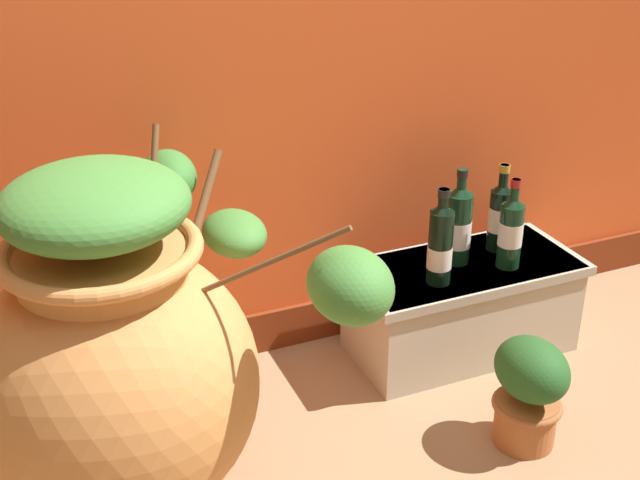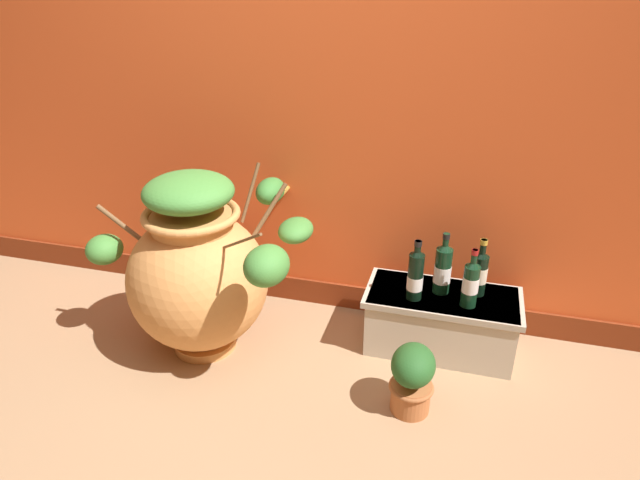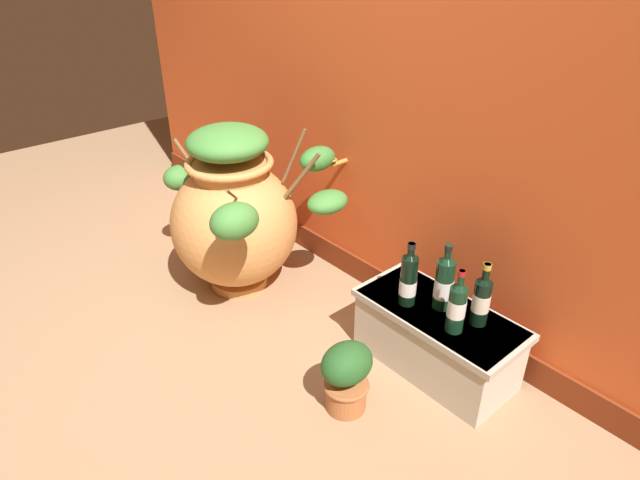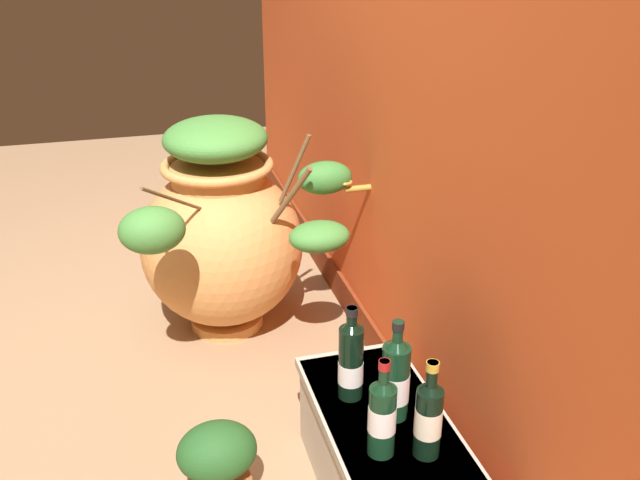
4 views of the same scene
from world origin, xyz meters
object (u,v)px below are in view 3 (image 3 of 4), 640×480
potted_shrub (347,375)px  wine_bottle_left (457,305)px  wine_bottle_back (482,298)px  terracotta_urn (235,214)px  wine_bottle_middle (409,278)px  wine_bottle_right (444,281)px

potted_shrub → wine_bottle_left: bearing=64.6°
wine_bottle_left → wine_bottle_back: 0.12m
terracotta_urn → potted_shrub: (1.03, -0.18, -0.26)m
terracotta_urn → wine_bottle_middle: bearing=13.2°
wine_bottle_left → wine_bottle_right: 0.16m
wine_bottle_left → wine_bottle_middle: size_ratio=0.96×
wine_bottle_left → wine_bottle_middle: 0.25m
wine_bottle_middle → wine_bottle_right: wine_bottle_right is taller
wine_bottle_left → potted_shrub: bearing=-115.4°
terracotta_urn → potted_shrub: size_ratio=3.36×
wine_bottle_left → potted_shrub: (-0.19, -0.41, -0.26)m
wine_bottle_left → wine_bottle_right: (-0.13, 0.09, 0.01)m
wine_bottle_middle → potted_shrub: wine_bottle_middle is taller
terracotta_urn → wine_bottle_back: terracotta_urn is taller
wine_bottle_right → wine_bottle_back: (0.17, 0.03, -0.01)m
wine_bottle_left → wine_bottle_right: size_ratio=0.93×
wine_bottle_left → wine_bottle_back: bearing=71.8°
wine_bottle_middle → wine_bottle_back: bearing=22.3°
wine_bottle_right → potted_shrub: (-0.06, -0.50, -0.26)m
wine_bottle_middle → wine_bottle_back: (0.29, 0.12, -0.01)m
wine_bottle_right → potted_shrub: size_ratio=0.97×
wine_bottle_back → potted_shrub: 0.63m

